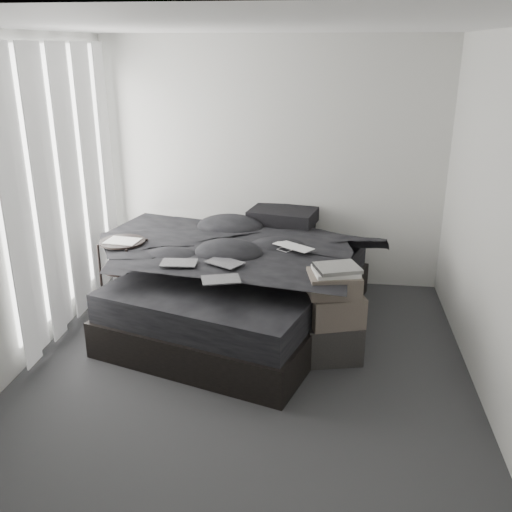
# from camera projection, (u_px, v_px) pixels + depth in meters

# --- Properties ---
(floor) EXTENTS (3.60, 4.20, 0.01)m
(floor) POSITION_uv_depth(u_px,v_px,m) (243.00, 379.00, 4.51)
(floor) COLOR #313133
(floor) RESTS_ON ground
(ceiling) EXTENTS (3.60, 4.20, 0.01)m
(ceiling) POSITION_uv_depth(u_px,v_px,m) (239.00, 26.00, 3.61)
(ceiling) COLOR white
(ceiling) RESTS_ON ground
(wall_back) EXTENTS (3.60, 0.01, 2.60)m
(wall_back) POSITION_uv_depth(u_px,v_px,m) (272.00, 165.00, 6.01)
(wall_back) COLOR silver
(wall_back) RESTS_ON ground
(wall_front) EXTENTS (3.60, 0.01, 2.60)m
(wall_front) POSITION_uv_depth(u_px,v_px,m) (152.00, 386.00, 2.10)
(wall_front) COLOR silver
(wall_front) RESTS_ON ground
(wall_left) EXTENTS (0.01, 4.20, 2.60)m
(wall_left) POSITION_uv_depth(u_px,v_px,m) (5.00, 213.00, 4.28)
(wall_left) COLOR silver
(wall_left) RESTS_ON ground
(wall_right) EXTENTS (0.01, 4.20, 2.60)m
(wall_right) POSITION_uv_depth(u_px,v_px,m) (505.00, 232.00, 3.83)
(wall_right) COLOR silver
(wall_right) RESTS_ON ground
(window_left) EXTENTS (0.02, 2.00, 2.30)m
(window_left) POSITION_uv_depth(u_px,v_px,m) (61.00, 180.00, 5.10)
(window_left) COLOR white
(window_left) RESTS_ON wall_left
(curtain_left) EXTENTS (0.06, 2.12, 2.48)m
(curtain_left) POSITION_uv_depth(u_px,v_px,m) (67.00, 188.00, 5.12)
(curtain_left) COLOR white
(curtain_left) RESTS_ON wall_left
(bed) EXTENTS (2.42, 2.79, 0.32)m
(bed) POSITION_uv_depth(u_px,v_px,m) (243.00, 305.00, 5.42)
(bed) COLOR black
(bed) RESTS_ON floor
(mattress) EXTENTS (2.33, 2.71, 0.25)m
(mattress) POSITION_uv_depth(u_px,v_px,m) (243.00, 278.00, 5.32)
(mattress) COLOR black
(mattress) RESTS_ON bed
(duvet) EXTENTS (2.27, 2.45, 0.28)m
(duvet) POSITION_uv_depth(u_px,v_px,m) (240.00, 253.00, 5.18)
(duvet) COLOR black
(duvet) RESTS_ON mattress
(pillow_lower) EXTENTS (0.82, 0.67, 0.16)m
(pillow_lower) POSITION_uv_depth(u_px,v_px,m) (276.00, 229.00, 6.05)
(pillow_lower) COLOR black
(pillow_lower) RESTS_ON mattress
(pillow_upper) EXTENTS (0.74, 0.58, 0.15)m
(pillow_upper) POSITION_uv_depth(u_px,v_px,m) (283.00, 216.00, 5.94)
(pillow_upper) COLOR black
(pillow_upper) RESTS_ON pillow_lower
(laptop) EXTENTS (0.45, 0.42, 0.03)m
(laptop) POSITION_uv_depth(u_px,v_px,m) (290.00, 240.00, 5.05)
(laptop) COLOR silver
(laptop) RESTS_ON duvet
(comic_a) EXTENTS (0.31, 0.22, 0.01)m
(comic_a) POSITION_uv_depth(u_px,v_px,m) (178.00, 253.00, 4.76)
(comic_a) COLOR black
(comic_a) RESTS_ON duvet
(comic_b) EXTENTS (0.36, 0.32, 0.01)m
(comic_b) POSITION_uv_depth(u_px,v_px,m) (225.00, 252.00, 4.76)
(comic_b) COLOR black
(comic_b) RESTS_ON duvet
(comic_c) EXTENTS (0.34, 0.28, 0.01)m
(comic_c) POSITION_uv_depth(u_px,v_px,m) (221.00, 268.00, 4.41)
(comic_c) COLOR black
(comic_c) RESTS_ON duvet
(side_stand) EXTENTS (0.52, 0.52, 0.77)m
(side_stand) POSITION_uv_depth(u_px,v_px,m) (126.00, 280.00, 5.42)
(side_stand) COLOR black
(side_stand) RESTS_ON floor
(papers) EXTENTS (0.32, 0.25, 0.02)m
(papers) POSITION_uv_depth(u_px,v_px,m) (123.00, 241.00, 5.27)
(papers) COLOR white
(papers) RESTS_ON side_stand
(floor_books) EXTENTS (0.21, 0.25, 0.15)m
(floor_books) POSITION_uv_depth(u_px,v_px,m) (118.00, 325.00, 5.23)
(floor_books) COLOR black
(floor_books) RESTS_ON floor
(box_lower) EXTENTS (0.53, 0.46, 0.34)m
(box_lower) POSITION_uv_depth(u_px,v_px,m) (332.00, 340.00, 4.76)
(box_lower) COLOR black
(box_lower) RESTS_ON floor
(box_mid) EXTENTS (0.51, 0.45, 0.26)m
(box_mid) POSITION_uv_depth(u_px,v_px,m) (335.00, 309.00, 4.65)
(box_mid) COLOR #594F47
(box_mid) RESTS_ON box_lower
(box_upper) EXTENTS (0.46, 0.40, 0.18)m
(box_upper) POSITION_uv_depth(u_px,v_px,m) (334.00, 284.00, 4.58)
(box_upper) COLOR #594F47
(box_upper) RESTS_ON box_mid
(art_book_white) EXTENTS (0.40, 0.35, 0.03)m
(art_book_white) POSITION_uv_depth(u_px,v_px,m) (336.00, 271.00, 4.55)
(art_book_white) COLOR silver
(art_book_white) RESTS_ON box_upper
(art_book_snake) EXTENTS (0.41, 0.37, 0.03)m
(art_book_snake) POSITION_uv_depth(u_px,v_px,m) (337.00, 268.00, 4.53)
(art_book_snake) COLOR silver
(art_book_snake) RESTS_ON art_book_white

